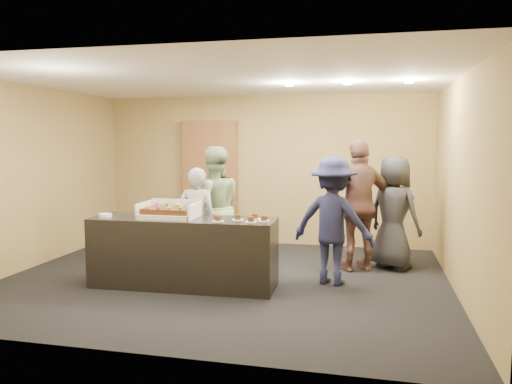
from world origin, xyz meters
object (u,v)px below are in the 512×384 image
person_sage_man (214,208)px  person_navy_man (333,221)px  sheet_cake (169,210)px  cake_box (170,214)px  person_dark_suit (394,213)px  plate_stack (105,215)px  storage_cabinet (210,182)px  serving_counter (184,252)px  person_brown_extra (359,205)px  person_server_grey (197,222)px

person_sage_man → person_navy_man: bearing=140.3°
sheet_cake → person_navy_man: bearing=15.3°
cake_box → person_dark_suit: person_dark_suit is taller
plate_stack → person_sage_man: bearing=42.7°
storage_cabinet → person_sage_man: bearing=-70.2°
sheet_cake → serving_counter: bearing=-0.0°
person_brown_extra → person_dark_suit: person_brown_extra is taller
storage_cabinet → person_brown_extra: (2.78, -1.50, -0.17)m
cake_box → serving_counter: bearing=-7.9°
person_sage_man → person_dark_suit: person_sage_man is taller
person_navy_man → person_brown_extra: person_brown_extra is taller
sheet_cake → plate_stack: (-0.84, -0.13, -0.08)m
plate_stack → person_dark_suit: person_dark_suit is taller
person_sage_man → serving_counter: bearing=55.1°
sheet_cake → plate_stack: sheet_cake is taller
person_sage_man → person_brown_extra: size_ratio=0.94×
storage_cabinet → person_server_grey: size_ratio=1.48×
person_brown_extra → person_dark_suit: 0.55m
person_server_grey → storage_cabinet: bearing=-80.0°
cake_box → person_server_grey: bearing=69.8°
storage_cabinet → person_sage_man: (0.69, -1.92, -0.22)m
cake_box → person_navy_man: person_navy_man is taller
storage_cabinet → person_sage_man: storage_cabinet is taller
cake_box → person_sage_man: bearing=71.4°
cake_box → person_dark_suit: bearing=28.0°
storage_cabinet → person_brown_extra: 3.17m
person_server_grey → sheet_cake: bearing=66.7°
sheet_cake → person_navy_man: person_navy_man is taller
cake_box → person_sage_man: person_sage_man is taller
plate_stack → person_server_grey: 1.24m
sheet_cake → person_sage_man: 0.98m
storage_cabinet → person_navy_man: (2.46, -2.29, -0.28)m
person_brown_extra → person_dark_suit: (0.49, 0.21, -0.12)m
person_server_grey → person_dark_suit: 2.89m
person_sage_man → person_dark_suit: bearing=165.6°
cake_box → storage_cabinet: bearing=97.8°
sheet_cake → person_sage_man: (0.30, 0.93, -0.09)m
plate_stack → person_dark_suit: bearing=24.4°
person_sage_man → sheet_cake: bearing=43.8°
sheet_cake → person_dark_suit: person_dark_suit is taller
person_dark_suit → cake_box: bearing=63.8°
sheet_cake → plate_stack: 0.86m
person_server_grey → cake_box: bearing=65.8°
serving_counter → cake_box: cake_box is taller
serving_counter → person_sage_man: person_sage_man is taller
serving_counter → person_navy_man: person_navy_man is taller
storage_cabinet → person_sage_man: 2.06m
person_dark_suit → sheet_cake: bearing=64.2°
person_server_grey → person_brown_extra: (2.21, 0.81, 0.20)m
storage_cabinet → cake_box: size_ratio=3.10×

